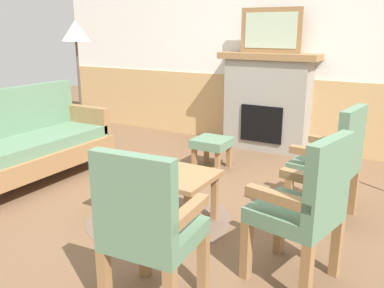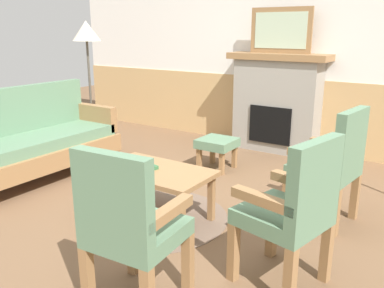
{
  "view_description": "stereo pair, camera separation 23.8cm",
  "coord_description": "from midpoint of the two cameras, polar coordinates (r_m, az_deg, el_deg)",
  "views": [
    {
      "loc": [
        1.81,
        -2.79,
        1.57
      ],
      "look_at": [
        0.0,
        0.35,
        0.55
      ],
      "focal_mm": 38.1,
      "sensor_mm": 36.0,
      "label": 1
    },
    {
      "loc": [
        2.01,
        -2.66,
        1.57
      ],
      "look_at": [
        0.0,
        0.35,
        0.55
      ],
      "focal_mm": 38.1,
      "sensor_mm": 36.0,
      "label": 2
    }
  ],
  "objects": [
    {
      "name": "book_on_table",
      "position": [
        3.45,
        -4.53,
        -3.18
      ],
      "size": [
        0.22,
        0.18,
        0.03
      ],
      "primitive_type": "cube",
      "rotation": [
        0.0,
        0.0,
        -0.28
      ],
      "color": "#33663D",
      "rests_on": "coffee_table"
    },
    {
      "name": "footstool",
      "position": [
        4.71,
        4.99,
        -0.17
      ],
      "size": [
        0.4,
        0.4,
        0.36
      ],
      "color": "olive",
      "rests_on": "ground_plane"
    },
    {
      "name": "fireplace",
      "position": [
        5.5,
        12.99,
        5.72
      ],
      "size": [
        1.3,
        0.44,
        1.28
      ],
      "color": "gray",
      "rests_on": "ground_plane"
    },
    {
      "name": "floor_lamp_by_couch",
      "position": [
        5.51,
        -13.3,
        14.08
      ],
      "size": [
        0.36,
        0.36,
        1.68
      ],
      "color": "#332D28",
      "rests_on": "ground_plane"
    },
    {
      "name": "wall_back",
      "position": [
        5.66,
        14.34,
        12.63
      ],
      "size": [
        7.2,
        0.14,
        2.7
      ],
      "color": "white",
      "rests_on": "ground_plane"
    },
    {
      "name": "framed_picture",
      "position": [
        5.42,
        13.59,
        15.2
      ],
      "size": [
        0.8,
        0.04,
        0.56
      ],
      "color": "olive",
      "rests_on": "fireplace"
    },
    {
      "name": "ground_plane",
      "position": [
        3.68,
        -1.19,
        -9.53
      ],
      "size": [
        14.0,
        14.0,
        0.0
      ],
      "primitive_type": "plane",
      "color": "brown"
    },
    {
      "name": "coffee_table",
      "position": [
        3.44,
        -3.16,
        -4.44
      ],
      "size": [
        0.96,
        0.56,
        0.44
      ],
      "color": "olive",
      "rests_on": "ground_plane"
    },
    {
      "name": "couch",
      "position": [
        4.66,
        -19.75,
        0.2
      ],
      "size": [
        0.7,
        1.8,
        0.98
      ],
      "color": "olive",
      "rests_on": "ground_plane"
    },
    {
      "name": "armchair_near_fireplace",
      "position": [
        3.54,
        20.95,
        -2.27
      ],
      "size": [
        0.54,
        0.54,
        0.98
      ],
      "color": "olive",
      "rests_on": "ground_plane"
    },
    {
      "name": "armchair_by_window_left",
      "position": [
        2.59,
        16.58,
        -8.43
      ],
      "size": [
        0.57,
        0.57,
        0.98
      ],
      "color": "olive",
      "rests_on": "ground_plane"
    },
    {
      "name": "armchair_front_left",
      "position": [
        2.3,
        -5.8,
        -11.01
      ],
      "size": [
        0.51,
        0.51,
        0.98
      ],
      "color": "olive",
      "rests_on": "ground_plane"
    },
    {
      "name": "round_rug",
      "position": [
        3.59,
        -3.07,
        -10.17
      ],
      "size": [
        1.24,
        1.24,
        0.01
      ],
      "primitive_type": "cylinder",
      "color": "brown",
      "rests_on": "ground_plane"
    }
  ]
}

